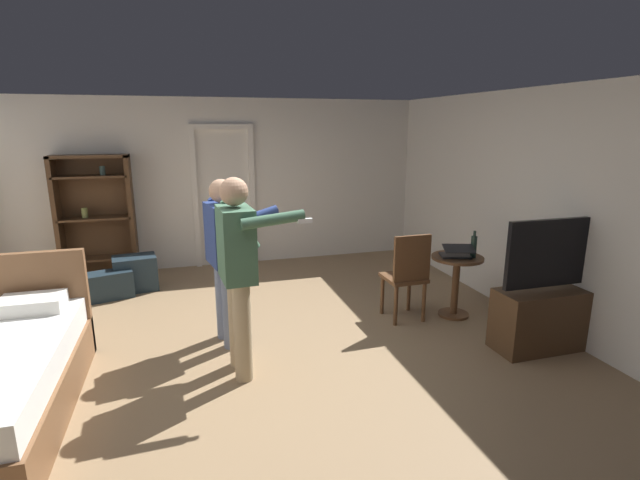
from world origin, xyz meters
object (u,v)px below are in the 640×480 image
bottle_on_table (474,246)px  suitcase_dark (135,273)px  bookshelf (96,212)px  person_striped_shirt (225,251)px  laptop (456,253)px  person_blue_shirt (238,263)px  side_table (456,277)px  suitcase_small (109,285)px  wooden_chair (407,273)px  tv_flatscreen (549,310)px

bottle_on_table → suitcase_dark: bottle_on_table is taller
bookshelf → person_striped_shirt: (1.54, -2.60, 0.00)m
bottle_on_table → laptop: bearing=168.0°
bottle_on_table → suitcase_dark: size_ratio=0.56×
laptop → person_blue_shirt: size_ratio=0.24×
bottle_on_table → suitcase_dark: bearing=151.4°
side_table → laptop: bearing=-136.7°
side_table → suitcase_small: bearing=156.3°
bottle_on_table → suitcase_dark: (-3.69, 2.01, -0.60)m
bottle_on_table → wooden_chair: size_ratio=0.30×
bookshelf → laptop: (4.02, -2.68, -0.19)m
bookshelf → suitcase_small: bookshelf is taller
person_blue_shirt → person_striped_shirt: 0.64m
bookshelf → laptop: bearing=-33.8°
side_table → person_striped_shirt: 2.57m
tv_flatscreen → side_table: bearing=115.1°
bottle_on_table → suitcase_small: bottle_on_table is taller
person_striped_shirt → suitcase_small: person_striped_shirt is taller
bottle_on_table → wooden_chair: bottle_on_table is taller
bottle_on_table → person_blue_shirt: bearing=-169.1°
tv_flatscreen → suitcase_small: bearing=148.5°
laptop → suitcase_small: laptop is taller
side_table → wooden_chair: bearing=176.2°
person_blue_shirt → suitcase_dark: 2.84m
suitcase_small → person_striped_shirt: bearing=-66.9°
bookshelf → wooden_chair: size_ratio=1.74×
bookshelf → bottle_on_table: size_ratio=5.80×
bookshelf → wooden_chair: bearing=-36.9°
wooden_chair → laptop: bearing=-8.3°
suitcase_dark → laptop: bearing=-37.9°
laptop → suitcase_dark: (-3.50, 1.97, -0.53)m
laptop → suitcase_dark: laptop is taller
side_table → person_blue_shirt: person_blue_shirt is taller
side_table → bottle_on_table: size_ratio=2.35×
suitcase_dark → person_blue_shirt: bearing=-75.3°
tv_flatscreen → laptop: 1.08m
bookshelf → person_striped_shirt: bookshelf is taller
side_table → bottle_on_table: (0.14, -0.08, 0.36)m
bottle_on_table → suitcase_small: size_ratio=0.55×
person_striped_shirt → person_blue_shirt: bearing=-85.0°
wooden_chair → suitcase_dark: wooden_chair is taller
laptop → side_table: bearing=43.3°
person_blue_shirt → bottle_on_table: bearing=10.9°
person_striped_shirt → laptop: bearing=-2.1°
laptop → bottle_on_table: (0.18, -0.04, 0.07)m
suitcase_small → bottle_on_table: bearing=-39.6°
bookshelf → wooden_chair: 4.36m
suitcase_small → side_table: bearing=-39.4°
tv_flatscreen → suitcase_dark: size_ratio=2.42×
bookshelf → tv_flatscreen: 5.78m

